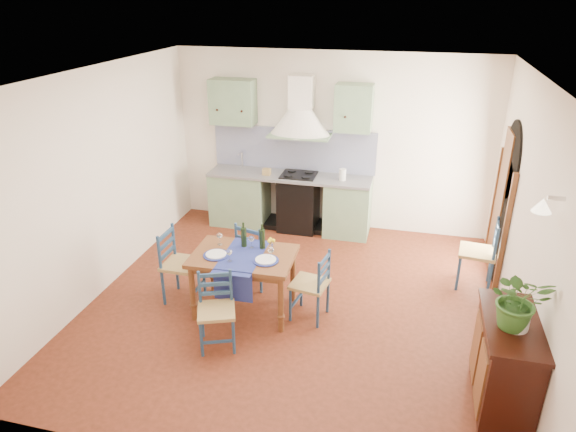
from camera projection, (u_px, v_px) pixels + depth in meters
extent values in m
plane|color=#441C0E|center=(294.00, 304.00, 6.44)|extent=(5.00, 5.00, 0.00)
cube|color=white|center=(331.00, 142.00, 8.09)|extent=(5.00, 0.04, 2.80)
cube|color=gray|center=(240.00, 198.00, 8.53)|extent=(0.90, 0.60, 0.88)
cube|color=gray|center=(348.00, 208.00, 8.13)|extent=(0.70, 0.60, 0.88)
cube|color=black|center=(299.00, 203.00, 8.31)|extent=(0.60, 0.58, 0.88)
cube|color=gray|center=(290.00, 176.00, 8.15)|extent=(2.60, 0.64, 0.04)
cube|color=silver|center=(239.00, 172.00, 8.34)|extent=(0.45, 0.40, 0.03)
cylinder|color=silver|center=(242.00, 159.00, 8.44)|extent=(0.02, 0.02, 0.26)
cube|color=black|center=(299.00, 175.00, 8.11)|extent=(0.55, 0.48, 0.02)
cube|color=black|center=(290.00, 223.00, 8.55)|extent=(2.60, 0.50, 0.08)
cube|color=#0A1459|center=(294.00, 149.00, 8.25)|extent=(2.65, 0.05, 0.68)
cube|color=gray|center=(233.00, 102.00, 8.03)|extent=(0.70, 0.34, 0.70)
cube|color=gray|center=(354.00, 108.00, 7.61)|extent=(0.55, 0.34, 0.70)
cone|color=silver|center=(300.00, 123.00, 7.83)|extent=(0.96, 0.96, 0.40)
cube|color=silver|center=(302.00, 92.00, 7.73)|extent=(0.36, 0.30, 0.50)
cube|color=white|center=(529.00, 222.00, 5.32)|extent=(0.04, 5.00, 2.80)
cube|color=black|center=(501.00, 219.00, 6.80)|extent=(0.03, 1.00, 1.65)
cylinder|color=black|center=(512.00, 159.00, 6.47)|extent=(0.03, 1.00, 1.00)
cube|color=brown|center=(504.00, 236.00, 6.33)|extent=(0.06, 0.06, 1.65)
cube|color=brown|center=(494.00, 204.00, 7.29)|extent=(0.06, 0.06, 1.65)
cube|color=brown|center=(500.00, 202.00, 6.94)|extent=(0.04, 0.55, 1.96)
cylinder|color=silver|center=(557.00, 198.00, 4.20)|extent=(0.15, 0.04, 0.04)
cone|color=#FFEDC6|center=(542.00, 205.00, 4.25)|extent=(0.16, 0.16, 0.12)
cube|color=white|center=(101.00, 182.00, 6.43)|extent=(0.04, 5.00, 2.80)
cube|color=silver|center=(296.00, 75.00, 5.31)|extent=(5.00, 5.00, 0.01)
cube|color=brown|center=(243.00, 257.00, 6.03)|extent=(1.22, 0.83, 0.05)
cube|color=brown|center=(243.00, 262.00, 6.06)|extent=(1.10, 0.71, 0.08)
cylinder|color=brown|center=(193.00, 294.00, 6.00)|extent=(0.07, 0.07, 0.71)
cylinder|color=brown|center=(212.00, 266.00, 6.59)|extent=(0.07, 0.07, 0.71)
cylinder|color=brown|center=(281.00, 305.00, 5.79)|extent=(0.07, 0.07, 0.71)
cylinder|color=brown|center=(293.00, 276.00, 6.38)|extent=(0.07, 0.07, 0.71)
cube|color=navy|center=(242.00, 256.00, 5.98)|extent=(0.47, 0.91, 0.01)
cube|color=navy|center=(233.00, 286.00, 5.73)|extent=(0.45, 0.03, 0.38)
cylinder|color=navy|center=(216.00, 255.00, 5.99)|extent=(0.30, 0.30, 0.01)
cylinder|color=white|center=(216.00, 254.00, 5.98)|extent=(0.24, 0.24, 0.01)
cylinder|color=navy|center=(266.00, 260.00, 5.87)|extent=(0.30, 0.30, 0.01)
cylinder|color=white|center=(266.00, 260.00, 5.86)|extent=(0.24, 0.24, 0.01)
cylinder|color=black|center=(244.00, 235.00, 6.15)|extent=(0.07, 0.07, 0.32)
cylinder|color=black|center=(262.00, 237.00, 6.10)|extent=(0.07, 0.07, 0.32)
cylinder|color=white|center=(271.00, 247.00, 6.07)|extent=(0.05, 0.05, 0.10)
sphere|color=yellow|center=(271.00, 240.00, 6.04)|extent=(0.10, 0.10, 0.10)
cylinder|color=navy|center=(201.00, 339.00, 5.44)|extent=(0.03, 0.03, 0.43)
cylinder|color=navy|center=(201.00, 305.00, 5.66)|extent=(0.03, 0.03, 0.85)
cylinder|color=navy|center=(234.00, 337.00, 5.48)|extent=(0.03, 0.03, 0.43)
cylinder|color=navy|center=(232.00, 303.00, 5.70)|extent=(0.03, 0.03, 0.85)
cube|color=#A98852|center=(216.00, 311.00, 5.52)|extent=(0.51, 0.51, 0.04)
cube|color=navy|center=(216.00, 293.00, 5.62)|extent=(0.34, 0.15, 0.04)
cube|color=navy|center=(215.00, 284.00, 5.58)|extent=(0.34, 0.15, 0.04)
cube|color=navy|center=(214.00, 275.00, 5.53)|extent=(0.34, 0.15, 0.04)
cube|color=navy|center=(218.00, 342.00, 5.48)|extent=(0.33, 0.15, 0.02)
cylinder|color=navy|center=(276.00, 265.00, 6.88)|extent=(0.04, 0.04, 0.46)
cylinder|color=navy|center=(261.00, 262.00, 6.50)|extent=(0.04, 0.04, 0.91)
cylinder|color=navy|center=(253.00, 258.00, 7.04)|extent=(0.04, 0.04, 0.46)
cylinder|color=navy|center=(237.00, 255.00, 6.66)|extent=(0.04, 0.04, 0.91)
cube|color=#A98852|center=(256.00, 251.00, 6.71)|extent=(0.52, 0.52, 0.04)
cube|color=navy|center=(248.00, 248.00, 6.52)|extent=(0.38, 0.13, 0.05)
cube|color=navy|center=(248.00, 239.00, 6.47)|extent=(0.38, 0.13, 0.05)
cube|color=navy|center=(248.00, 231.00, 6.42)|extent=(0.38, 0.13, 0.05)
cube|color=navy|center=(264.00, 265.00, 6.98)|extent=(0.36, 0.13, 0.03)
cylinder|color=navy|center=(191.00, 292.00, 6.24)|extent=(0.04, 0.04, 0.48)
cylinder|color=navy|center=(161.00, 271.00, 6.24)|extent=(0.04, 0.04, 0.95)
cylinder|color=navy|center=(204.00, 277.00, 6.58)|extent=(0.04, 0.04, 0.48)
cylinder|color=navy|center=(175.00, 257.00, 6.57)|extent=(0.04, 0.04, 0.95)
cube|color=#A98852|center=(182.00, 264.00, 6.35)|extent=(0.45, 0.45, 0.04)
cube|color=navy|center=(167.00, 253.00, 6.34)|extent=(0.03, 0.40, 0.05)
cube|color=navy|center=(166.00, 244.00, 6.29)|extent=(0.03, 0.40, 0.05)
cube|color=navy|center=(165.00, 234.00, 6.24)|extent=(0.03, 0.40, 0.05)
cube|color=navy|center=(198.00, 288.00, 6.43)|extent=(0.04, 0.38, 0.03)
cylinder|color=navy|center=(301.00, 290.00, 6.32)|extent=(0.03, 0.03, 0.44)
cylinder|color=navy|center=(328.00, 281.00, 6.10)|extent=(0.03, 0.03, 0.86)
cylinder|color=navy|center=(290.00, 305.00, 6.03)|extent=(0.03, 0.03, 0.44)
cylinder|color=navy|center=(318.00, 296.00, 5.81)|extent=(0.03, 0.03, 0.86)
cube|color=#A98852|center=(310.00, 284.00, 6.01)|extent=(0.46, 0.46, 0.04)
cube|color=navy|center=(324.00, 278.00, 5.90)|extent=(0.08, 0.36, 0.04)
cube|color=navy|center=(324.00, 269.00, 5.85)|extent=(0.08, 0.36, 0.04)
cube|color=navy|center=(324.00, 260.00, 5.81)|extent=(0.08, 0.36, 0.04)
cube|color=navy|center=(296.00, 301.00, 6.19)|extent=(0.09, 0.35, 0.02)
cylinder|color=navy|center=(460.00, 260.00, 6.97)|extent=(0.04, 0.04, 0.49)
cylinder|color=navy|center=(493.00, 250.00, 6.75)|extent=(0.04, 0.04, 0.95)
cylinder|color=navy|center=(458.00, 274.00, 6.64)|extent=(0.04, 0.04, 0.49)
cylinder|color=navy|center=(492.00, 263.00, 6.42)|extent=(0.04, 0.04, 0.95)
cube|color=#A98852|center=(477.00, 252.00, 6.64)|extent=(0.50, 0.50, 0.04)
cube|color=navy|center=(495.00, 245.00, 6.52)|extent=(0.07, 0.40, 0.05)
cube|color=navy|center=(496.00, 236.00, 6.47)|extent=(0.07, 0.40, 0.05)
cube|color=navy|center=(498.00, 227.00, 6.42)|extent=(0.07, 0.40, 0.05)
cube|color=navy|center=(459.00, 270.00, 6.83)|extent=(0.08, 0.38, 0.03)
cube|color=black|center=(505.00, 363.00, 4.69)|extent=(0.45, 1.00, 0.82)
cube|color=black|center=(513.00, 324.00, 4.52)|extent=(0.50, 1.05, 0.04)
cube|color=brown|center=(480.00, 379.00, 4.55)|extent=(0.02, 0.38, 0.63)
cube|color=brown|center=(476.00, 347.00, 4.96)|extent=(0.02, 0.38, 0.63)
cube|color=black|center=(482.00, 432.00, 4.52)|extent=(0.08, 0.08, 0.08)
cube|color=black|center=(474.00, 367.00, 5.30)|extent=(0.08, 0.08, 0.08)
cube|color=black|center=(510.00, 373.00, 5.23)|extent=(0.08, 0.08, 0.08)
imported|color=#316023|center=(519.00, 300.00, 4.34)|extent=(0.52, 0.46, 0.55)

